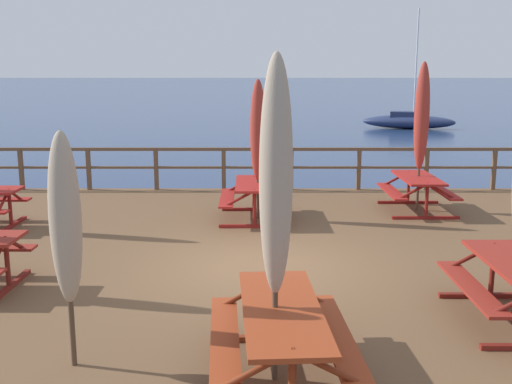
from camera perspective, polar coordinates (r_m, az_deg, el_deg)
The scene contains 11 objects.
ground_plane at distance 9.90m, azimuth 0.02°, elevation -11.34°, with size 600.00×600.00×0.00m, color navy.
wooden_deck at distance 9.75m, azimuth 0.02°, elevation -9.19°, with size 15.95×12.80×0.79m, color brown.
railing_waterside_far at distance 15.55m, azimuth -0.08°, elevation 2.94°, with size 15.75×0.10×1.09m.
picnic_table_mid_left at distance 13.64m, azimuth 14.73°, elevation 0.56°, with size 1.41×1.86×0.78m.
picnic_table_front_left at distance 6.10m, azimuth 2.22°, elevation -12.51°, with size 1.52×2.23×0.78m.
picnic_table_back_left at distance 12.49m, azimuth -0.38°, elevation -0.04°, with size 1.42×1.85×0.78m.
patio_umbrella_tall_back_right at distance 13.53m, azimuth 15.10°, elevation 6.82°, with size 0.32×0.32×3.22m.
patio_umbrella_tall_mid_right at distance 5.67m, azimuth 1.67°, elevation 1.26°, with size 0.32×0.32×3.21m.
patio_umbrella_tall_back_left at distance 12.32m, azimuth -0.05°, elevation 5.75°, with size 0.32×0.32×2.86m.
patio_umbrella_tall_front at distance 6.34m, azimuth -17.72°, elevation -2.53°, with size 0.32×0.32×2.47m.
sailboat_distant at distance 41.73m, azimuth 13.92°, elevation 6.51°, with size 6.23×3.11×7.72m.
Camera 1 is at (-0.04, -9.13, 3.83)m, focal length 42.52 mm.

